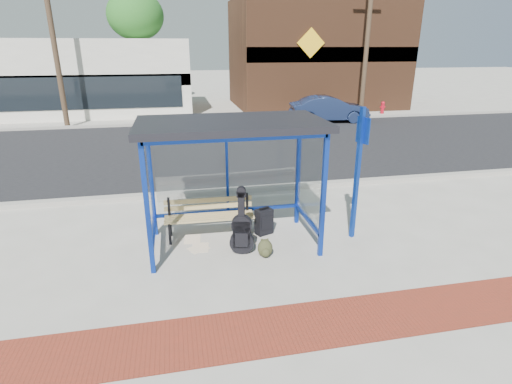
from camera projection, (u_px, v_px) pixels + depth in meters
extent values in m
plane|color=#B2ADA0|center=(234.00, 244.00, 7.80)|extent=(120.00, 120.00, 0.00)
cube|color=maroon|center=(262.00, 331.00, 5.41)|extent=(60.00, 1.00, 0.01)
cube|color=gray|center=(217.00, 191.00, 10.45)|extent=(60.00, 0.25, 0.12)
cube|color=black|center=(203.00, 148.00, 15.16)|extent=(60.00, 10.00, 0.00)
cube|color=gray|center=(195.00, 123.00, 19.84)|extent=(60.00, 0.25, 0.12)
cube|color=#B2ADA0|center=(193.00, 118.00, 21.60)|extent=(60.00, 4.00, 0.01)
cube|color=navy|center=(147.00, 210.00, 6.44)|extent=(0.08, 0.08, 2.30)
cube|color=navy|center=(323.00, 197.00, 7.00)|extent=(0.08, 0.08, 2.30)
cube|color=navy|center=(151.00, 181.00, 7.82)|extent=(0.08, 0.08, 2.30)
cube|color=navy|center=(298.00, 172.00, 8.38)|extent=(0.08, 0.08, 2.30)
cube|color=navy|center=(226.00, 122.00, 7.72)|extent=(3.00, 0.08, 0.08)
cube|color=navy|center=(238.00, 139.00, 6.34)|extent=(3.00, 0.08, 0.08)
cube|color=navy|center=(143.00, 133.00, 6.74)|extent=(0.08, 1.50, 0.08)
cube|color=navy|center=(312.00, 126.00, 7.31)|extent=(0.08, 1.50, 0.08)
cube|color=navy|center=(228.00, 211.00, 8.36)|extent=(3.00, 0.08, 0.06)
cube|color=navy|center=(153.00, 232.00, 7.38)|extent=(0.08, 1.50, 0.06)
cube|color=navy|center=(308.00, 219.00, 7.95)|extent=(0.08, 1.50, 0.06)
cube|color=navy|center=(227.00, 167.00, 8.03)|extent=(0.05, 0.05, 1.90)
cube|color=silver|center=(227.00, 169.00, 8.04)|extent=(2.84, 0.01, 1.82)
cube|color=silver|center=(149.00, 186.00, 7.07)|extent=(0.02, 1.34, 1.82)
cube|color=silver|center=(310.00, 176.00, 7.63)|extent=(0.02, 1.34, 1.82)
cube|color=black|center=(231.00, 124.00, 6.99)|extent=(3.30, 1.80, 0.12)
cube|color=silver|center=(23.00, 78.00, 21.99)|extent=(18.00, 6.00, 4.00)
cube|color=black|center=(3.00, 82.00, 19.28)|extent=(18.00, 0.10, 0.60)
cube|color=black|center=(5.00, 95.00, 19.42)|extent=(17.00, 0.04, 1.60)
cube|color=#59331E|center=(315.00, 54.00, 25.22)|extent=(10.00, 7.00, 6.40)
cube|color=black|center=(336.00, 55.00, 22.05)|extent=(10.00, 0.10, 0.80)
cube|color=yellow|center=(311.00, 43.00, 21.47)|extent=(1.56, 0.06, 1.56)
cylinder|color=#4C3826|center=(140.00, 64.00, 26.62)|extent=(0.36, 0.36, 5.00)
ellipsoid|color=#19581B|center=(135.00, 15.00, 25.59)|extent=(3.60, 3.60, 3.06)
cylinder|color=#4C3826|center=(356.00, 63.00, 29.52)|extent=(0.36, 0.36, 5.00)
ellipsoid|color=#19581B|center=(360.00, 18.00, 28.49)|extent=(3.60, 3.60, 3.06)
cylinder|color=#4C3826|center=(53.00, 37.00, 17.63)|extent=(0.24, 0.24, 8.00)
cylinder|color=#4C3826|center=(367.00, 39.00, 20.44)|extent=(0.24, 0.24, 8.00)
cube|color=black|center=(170.00, 234.00, 7.71)|extent=(0.05, 0.05, 0.44)
cube|color=black|center=(170.00, 217.00, 8.00)|extent=(0.05, 0.05, 0.83)
cube|color=black|center=(170.00, 230.00, 7.89)|extent=(0.06, 0.40, 0.05)
cube|color=black|center=(250.00, 228.00, 7.97)|extent=(0.05, 0.05, 0.44)
cube|color=black|center=(247.00, 212.00, 8.25)|extent=(0.05, 0.05, 0.83)
cube|color=black|center=(248.00, 224.00, 8.14)|extent=(0.06, 0.40, 0.05)
cube|color=tan|center=(210.00, 220.00, 7.79)|extent=(1.77, 0.14, 0.03)
cube|color=tan|center=(210.00, 218.00, 7.89)|extent=(1.77, 0.14, 0.03)
cube|color=tan|center=(209.00, 216.00, 7.99)|extent=(1.77, 0.14, 0.03)
cube|color=tan|center=(209.00, 214.00, 8.09)|extent=(1.77, 0.14, 0.03)
cube|color=tan|center=(209.00, 206.00, 8.08)|extent=(1.77, 0.08, 0.10)
cube|color=tan|center=(208.00, 200.00, 8.03)|extent=(1.77, 0.08, 0.10)
cylinder|color=black|center=(242.00, 242.00, 7.40)|extent=(0.47, 0.23, 0.45)
cylinder|color=black|center=(242.00, 225.00, 7.28)|extent=(0.40, 0.21, 0.38)
cube|color=black|center=(242.00, 234.00, 7.34)|extent=(0.34, 0.20, 0.54)
cube|color=black|center=(241.00, 206.00, 7.15)|extent=(0.14, 0.13, 0.54)
cube|color=black|center=(241.00, 194.00, 7.07)|extent=(0.18, 0.14, 0.11)
cube|color=black|center=(264.00, 221.00, 8.14)|extent=(0.39, 0.32, 0.53)
cylinder|color=black|center=(259.00, 234.00, 8.16)|extent=(0.12, 0.20, 0.05)
cylinder|color=black|center=(269.00, 231.00, 8.29)|extent=(0.12, 0.20, 0.05)
cube|color=black|center=(264.00, 208.00, 8.04)|extent=(0.21, 0.12, 0.04)
cube|color=black|center=(267.00, 223.00, 8.05)|extent=(0.26, 0.12, 0.29)
ellipsoid|color=#2E2F1A|center=(265.00, 248.00, 7.30)|extent=(0.30, 0.22, 0.33)
ellipsoid|color=#2E2F1A|center=(266.00, 253.00, 7.22)|extent=(0.17, 0.13, 0.17)
cube|color=#2E2F1A|center=(265.00, 240.00, 7.27)|extent=(0.09, 0.05, 0.03)
cube|color=navy|center=(357.00, 175.00, 7.67)|extent=(0.10, 0.10, 2.61)
cube|color=navy|center=(363.00, 130.00, 7.39)|extent=(0.12, 0.32, 0.49)
cube|color=white|center=(199.00, 248.00, 7.63)|extent=(0.46, 0.43, 0.01)
cube|color=white|center=(200.00, 248.00, 7.66)|extent=(0.36, 0.44, 0.01)
cube|color=white|center=(192.00, 239.00, 7.99)|extent=(0.36, 0.43, 0.01)
imported|color=#1B284C|center=(329.00, 109.00, 20.22)|extent=(4.04, 1.76, 1.29)
cylinder|color=#B70D1D|center=(382.00, 109.00, 22.77)|extent=(0.19, 0.19, 0.56)
sphere|color=#B70D1D|center=(383.00, 103.00, 22.66)|extent=(0.21, 0.21, 0.21)
cylinder|color=#B70D1D|center=(383.00, 107.00, 22.73)|extent=(0.30, 0.10, 0.09)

